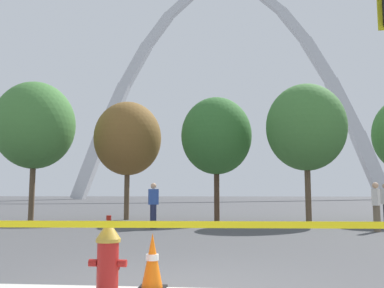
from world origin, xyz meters
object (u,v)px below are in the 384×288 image
object	(u,v)px
fire_hydrant	(108,259)
monument_arch	(226,98)
pedestrian_standing_center	(153,205)
pedestrian_walking_right	(376,206)
traffic_cone_by_hydrant	(152,262)

from	to	relation	value
fire_hydrant	monument_arch	xyz separation A→B (m)	(0.73, 69.72, 17.74)
pedestrian_standing_center	pedestrian_walking_right	size ratio (longest dim) A/B	1.00
fire_hydrant	traffic_cone_by_hydrant	size ratio (longest dim) A/B	1.36
traffic_cone_by_hydrant	monument_arch	size ratio (longest dim) A/B	0.01
fire_hydrant	pedestrian_standing_center	bearing A→B (deg)	97.23
fire_hydrant	pedestrian_walking_right	world-z (taller)	pedestrian_walking_right
monument_arch	pedestrian_standing_center	xyz separation A→B (m)	(-1.94, -60.15, -17.39)
traffic_cone_by_hydrant	fire_hydrant	bearing A→B (deg)	-129.07
pedestrian_standing_center	pedestrian_walking_right	bearing A→B (deg)	-2.87
traffic_cone_by_hydrant	pedestrian_standing_center	distance (m)	9.19
traffic_cone_by_hydrant	pedestrian_walking_right	size ratio (longest dim) A/B	0.46
traffic_cone_by_hydrant	pedestrian_standing_center	size ratio (longest dim) A/B	0.46
monument_arch	pedestrian_walking_right	distance (m)	63.21
traffic_cone_by_hydrant	pedestrian_walking_right	world-z (taller)	pedestrian_walking_right
traffic_cone_by_hydrant	monument_arch	xyz separation A→B (m)	(0.29, 69.18, 17.85)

